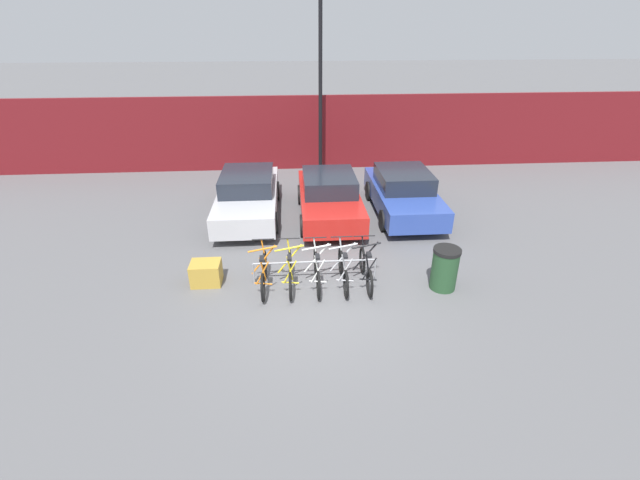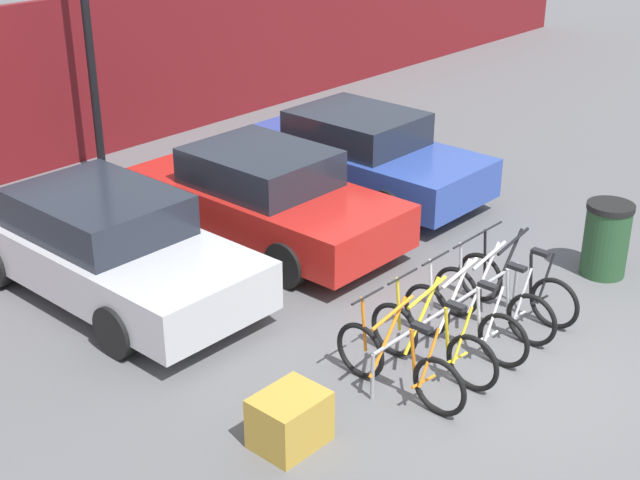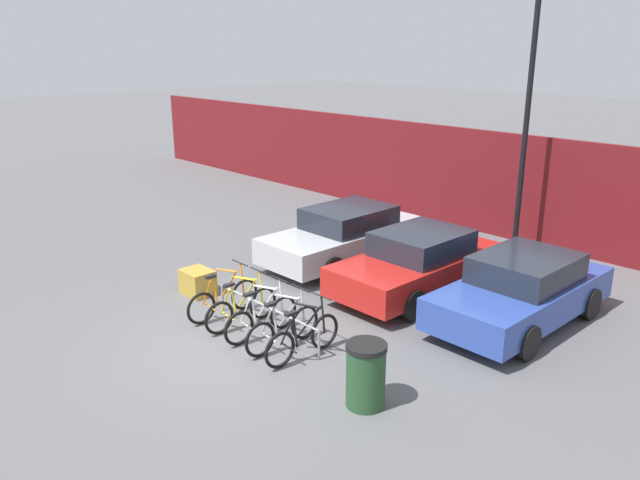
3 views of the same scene
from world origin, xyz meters
The scene contains 14 objects.
ground_plane centered at (0.00, 0.00, 0.00)m, with size 120.00×120.00×0.00m, color #59595B.
hoarding_wall centered at (0.00, 9.50, 1.48)m, with size 36.00×0.16×2.95m, color maroon.
bike_rack centered at (0.02, 0.68, 0.47)m, with size 2.95×0.04×0.57m.
bicycle_orange centered at (-1.18, 0.53, 0.38)m, with size 0.68×1.71×1.05m.
bicycle_yellow centered at (-0.56, 0.53, 0.38)m, with size 0.68×1.71×1.05m.
bicycle_white centered at (0.06, 0.53, 0.38)m, with size 0.68×1.71×1.05m.
bicycle_silver centered at (0.68, 0.53, 0.38)m, with size 0.68×1.71×1.05m.
bicycle_black centered at (1.23, 0.53, 0.38)m, with size 0.68×1.71×1.05m.
car_silver centered at (-1.84, 4.75, 0.69)m, with size 1.91×4.53×1.40m.
car_red centered at (0.70, 4.41, 0.69)m, with size 1.91×4.22×1.40m.
car_blue centered at (3.10, 4.59, 0.69)m, with size 1.91×4.24×1.40m.
lamp_post centered at (0.72, 8.50, 4.20)m, with size 0.24×0.44×7.67m.
trash_bin centered at (3.00, 0.21, 0.52)m, with size 0.63×0.63×1.03m.
cargo_crate centered at (-2.56, 0.80, 0.28)m, with size 0.70×0.56×0.55m, color #B28C33.
Camera 1 is at (-0.48, -8.00, 5.66)m, focal length 24.00 mm.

